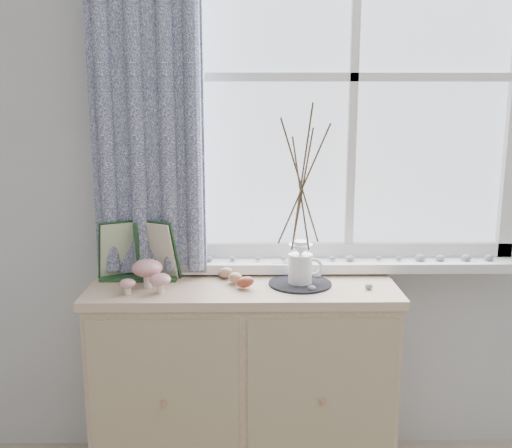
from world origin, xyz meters
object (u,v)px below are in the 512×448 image
botanical_book (137,251)px  twig_pitcher (302,181)px  toadstool_cluster (148,273)px  sideboard (244,383)px

botanical_book → twig_pitcher: 0.70m
toadstool_cluster → twig_pitcher: 0.68m
botanical_book → twig_pitcher: size_ratio=0.50×
sideboard → toadstool_cluster: bearing=-170.2°
toadstool_cluster → twig_pitcher: bearing=5.0°
botanical_book → twig_pitcher: bearing=-3.7°
botanical_book → twig_pitcher: twig_pitcher is taller
toadstool_cluster → sideboard: bearing=9.8°
toadstool_cluster → twig_pitcher: (0.58, 0.05, 0.34)m
sideboard → twig_pitcher: 0.86m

